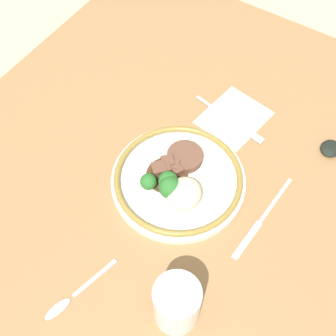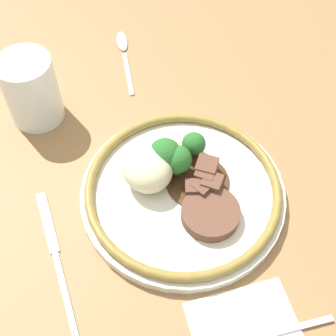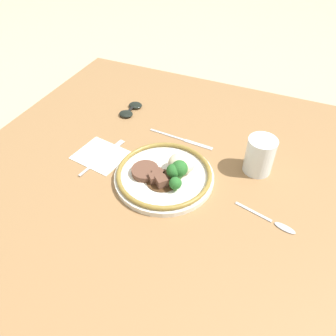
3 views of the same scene
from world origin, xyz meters
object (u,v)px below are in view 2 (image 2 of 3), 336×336
(juice_glass, at_px, (32,93))
(spoon, at_px, (123,49))
(plate, at_px, (181,187))
(knife, at_px, (56,257))

(juice_glass, distance_m, spoon, 0.19)
(juice_glass, relative_size, spoon, 0.68)
(plate, height_order, spoon, plate)
(plate, height_order, knife, plate)
(knife, distance_m, spoon, 0.38)
(knife, bearing_deg, juice_glass, -6.16)
(juice_glass, bearing_deg, spoon, -63.19)
(knife, bearing_deg, spoon, -29.28)
(knife, xyz_separation_m, spoon, (0.31, -0.21, 0.00))
(plate, bearing_deg, spoon, -6.53)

